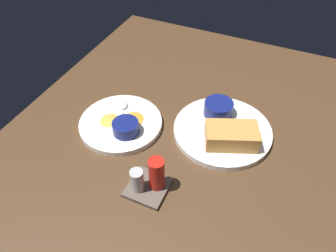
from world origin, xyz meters
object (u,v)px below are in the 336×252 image
object	(u,v)px
ramekin_light_gravy	(126,127)
spoon_by_gravy_ramekin	(123,109)
ramekin_dark_sauce	(218,108)
sandwich_half_near	(232,135)
plate_sandwich_main	(222,131)
condiment_caddy	(149,180)
plate_chips_companion	(121,123)
spoon_by_dark_ramekin	(225,128)

from	to	relation	value
ramekin_light_gravy	spoon_by_gravy_ramekin	world-z (taller)	ramekin_light_gravy
ramekin_dark_sauce	ramekin_light_gravy	bearing A→B (deg)	39.92
sandwich_half_near	spoon_by_gravy_ramekin	bearing A→B (deg)	0.80
plate_sandwich_main	condiment_caddy	distance (cm)	26.15
ramekin_light_gravy	spoon_by_gravy_ramekin	distance (cm)	9.10
sandwich_half_near	plate_chips_companion	xyz separation A→B (cm)	(29.62, 4.96, -3.20)
spoon_by_dark_ramekin	condiment_caddy	xyz separation A→B (cm)	(10.27, 24.22, 1.44)
spoon_by_gravy_ramekin	condiment_caddy	xyz separation A→B (cm)	(-18.33, 19.83, 1.44)
sandwich_half_near	condiment_caddy	xyz separation A→B (cm)	(13.04, 20.27, -0.59)
plate_sandwich_main	ramekin_light_gravy	size ratio (longest dim) A/B	3.77
sandwich_half_near	condiment_caddy	bearing A→B (deg)	57.24
condiment_caddy	plate_chips_companion	bearing A→B (deg)	-42.72
condiment_caddy	ramekin_dark_sauce	bearing A→B (deg)	-103.07
plate_sandwich_main	condiment_caddy	bearing A→B (deg)	67.81
sandwich_half_near	ramekin_dark_sauce	world-z (taller)	sandwich_half_near
plate_chips_companion	condiment_caddy	xyz separation A→B (cm)	(-16.58, 15.31, 2.61)
spoon_by_dark_ramekin	plate_chips_companion	xyz separation A→B (cm)	(26.85, 8.91, -1.16)
condiment_caddy	spoon_by_dark_ramekin	bearing A→B (deg)	-112.98
ramekin_dark_sauce	spoon_by_dark_ramekin	bearing A→B (deg)	125.43
sandwich_half_near	ramekin_dark_sauce	xyz separation A→B (cm)	(6.28, -8.89, -0.26)
plate_chips_companion	spoon_by_gravy_ramekin	size ratio (longest dim) A/B	2.34
ramekin_light_gravy	spoon_by_gravy_ramekin	bearing A→B (deg)	-54.96
sandwich_half_near	spoon_by_dark_ramekin	size ratio (longest dim) A/B	1.68
plate_sandwich_main	spoon_by_gravy_ramekin	world-z (taller)	spoon_by_gravy_ramekin
plate_sandwich_main	ramekin_light_gravy	bearing A→B (deg)	26.80
ramekin_dark_sauce	condiment_caddy	distance (cm)	29.93
plate_sandwich_main	spoon_by_gravy_ramekin	distance (cm)	28.50
ramekin_dark_sauce	ramekin_light_gravy	size ratio (longest dim) A/B	1.15
sandwich_half_near	plate_chips_companion	distance (cm)	30.21
sandwich_half_near	spoon_by_gravy_ramekin	world-z (taller)	sandwich_half_near
plate_chips_companion	ramekin_dark_sauce	bearing A→B (deg)	-149.33
plate_sandwich_main	sandwich_half_near	distance (cm)	5.93
sandwich_half_near	spoon_by_dark_ramekin	distance (cm)	5.24
plate_chips_companion	sandwich_half_near	bearing A→B (deg)	-170.50
ramekin_light_gravy	ramekin_dark_sauce	bearing A→B (deg)	-140.08
plate_chips_companion	spoon_by_gravy_ramekin	bearing A→B (deg)	-68.80
ramekin_dark_sauce	condiment_caddy	world-z (taller)	condiment_caddy
ramekin_dark_sauce	plate_chips_companion	bearing A→B (deg)	30.67
spoon_by_dark_ramekin	ramekin_light_gravy	size ratio (longest dim) A/B	1.28
sandwich_half_near	ramekin_light_gravy	bearing A→B (deg)	16.56
spoon_by_gravy_ramekin	spoon_by_dark_ramekin	bearing A→B (deg)	-171.27
sandwich_half_near	ramekin_light_gravy	size ratio (longest dim) A/B	2.14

